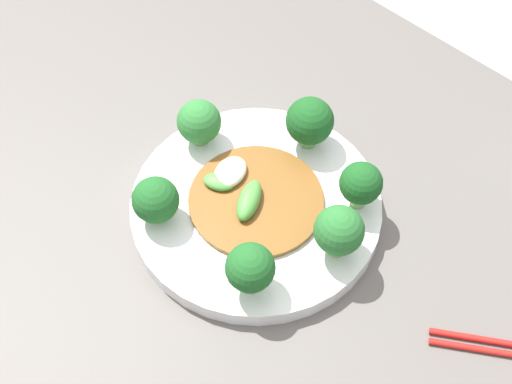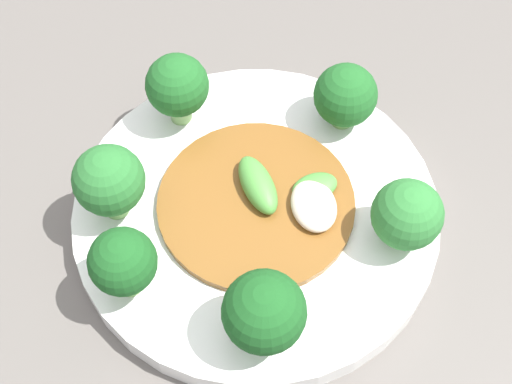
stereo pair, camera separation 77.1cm
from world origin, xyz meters
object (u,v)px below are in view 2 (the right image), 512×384
Objects in this scene: plate at (256,213)px; stirfry_center at (266,200)px; broccoli_south at (264,312)px; broccoli_northeast at (345,96)px; broccoli_east at (407,215)px; broccoli_west at (110,178)px; broccoli_southwest at (123,263)px; broccoli_northwest at (177,86)px.

stirfry_center reaches higher than plate.
plate is 0.02m from stirfry_center.
broccoli_south is 1.15× the size of broccoli_northeast.
broccoli_east reaches higher than broccoli_northeast.
broccoli_west is 1.07× the size of broccoli_southwest.
stirfry_center is (0.01, 0.00, 0.02)m from plate.
broccoli_southwest is at bearing -71.24° from broccoli_west.
broccoli_south is 0.22m from broccoli_northwest.
broccoli_southwest is (-0.10, 0.03, -0.00)m from broccoli_south.
broccoli_south is 0.16m from broccoli_west.
broccoli_southwest is at bearing -139.11° from stirfry_center.
broccoli_northwest reaches higher than broccoli_northeast.
broccoli_west is at bearing -110.98° from broccoli_northwest.
broccoli_east is at bearing 16.78° from broccoli_southwest.
broccoli_south is at bearing -15.82° from broccoli_southwest.
broccoli_south reaches higher than broccoli_northeast.
broccoli_south is 1.08× the size of broccoli_southwest.
plate is at bearing 98.11° from broccoli_south.
broccoli_south and broccoli_west have the same top height.
plate is at bearing 5.96° from broccoli_west.
broccoli_northeast is at bearing 54.61° from plate.
broccoli_southwest is (-0.20, -0.06, 0.00)m from broccoli_east.
broccoli_southwest reaches higher than broccoli_east.
broccoli_northwest is (0.04, 0.10, -0.00)m from broccoli_west.
broccoli_northwest is (-0.09, 0.20, 0.00)m from broccoli_south.
broccoli_northwest is at bearing 134.29° from stirfry_center.
broccoli_southwest is (0.02, -0.07, -0.00)m from broccoli_west.
broccoli_northwest is 0.43× the size of stirfry_center.
plate is 0.13m from broccoli_east.
stirfry_center is (0.08, -0.08, -0.03)m from broccoli_northwest.
broccoli_northeast is at bearing 30.69° from broccoli_west.
stirfry_center is at bearing -122.58° from broccoli_northeast.
broccoli_southwest reaches higher than plate.
broccoli_south is 0.12m from stirfry_center.
plate is 0.12m from broccoli_south.
broccoli_northeast is (0.15, 0.17, -0.01)m from broccoli_southwest.
broccoli_northeast is 0.11m from stirfry_center.
broccoli_southwest is at bearing -131.43° from broccoli_northeast.
broccoli_south is 0.21m from broccoli_northeast.
stirfry_center is (-0.11, 0.02, -0.03)m from broccoli_east.
broccoli_west is at bearing 108.76° from broccoli_southwest.
plate is at bearing 170.31° from broccoli_east.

